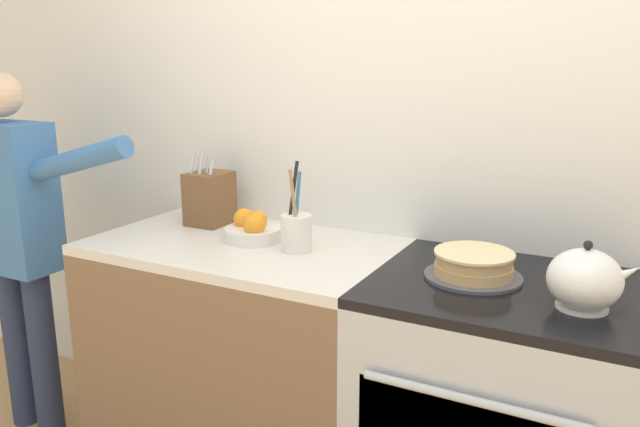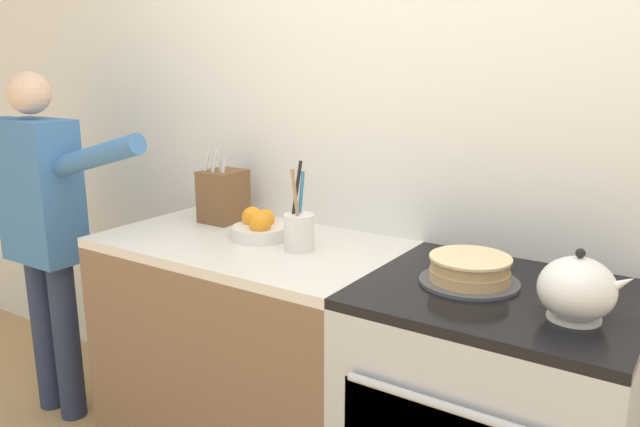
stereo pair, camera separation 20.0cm
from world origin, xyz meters
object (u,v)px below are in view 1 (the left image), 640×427
(stove_range, at_px, (494,426))
(fruit_bowl, at_px, (252,229))
(tea_kettle, at_px, (585,280))
(utensil_crock, at_px, (296,231))
(person_baker, at_px, (17,228))
(knife_block, at_px, (210,198))
(layer_cake, at_px, (474,266))

(stove_range, height_order, fruit_bowl, fruit_bowl)
(stove_range, xyz_separation_m, tea_kettle, (0.22, -0.09, 0.54))
(utensil_crock, height_order, person_baker, person_baker)
(person_baker, bearing_deg, knife_block, 25.78)
(tea_kettle, xyz_separation_m, person_baker, (-2.11, -0.08, -0.11))
(utensil_crock, relative_size, fruit_bowl, 1.50)
(layer_cake, bearing_deg, person_baker, -174.21)
(tea_kettle, bearing_deg, stove_range, 157.47)
(tea_kettle, bearing_deg, knife_block, 169.86)
(layer_cake, distance_m, person_baker, 1.81)
(stove_range, xyz_separation_m, fruit_bowl, (-0.90, 0.04, 0.50))
(stove_range, xyz_separation_m, utensil_crock, (-0.70, 0.01, 0.53))
(stove_range, relative_size, fruit_bowl, 4.58)
(layer_cake, height_order, utensil_crock, utensil_crock)
(stove_range, relative_size, knife_block, 3.13)
(utensil_crock, bearing_deg, knife_block, 162.23)
(layer_cake, distance_m, utensil_crock, 0.60)
(utensil_crock, bearing_deg, stove_range, -0.44)
(layer_cake, bearing_deg, tea_kettle, -17.89)
(tea_kettle, height_order, utensil_crock, utensil_crock)
(tea_kettle, distance_m, knife_block, 1.42)
(layer_cake, height_order, person_baker, person_baker)
(tea_kettle, height_order, fruit_bowl, tea_kettle)
(person_baker, bearing_deg, fruit_bowl, 13.21)
(stove_range, relative_size, tea_kettle, 4.02)
(person_baker, bearing_deg, stove_range, 6.23)
(utensil_crock, xyz_separation_m, fruit_bowl, (-0.20, 0.04, -0.03))
(layer_cake, relative_size, utensil_crock, 0.95)
(stove_range, xyz_separation_m, person_baker, (-1.89, -0.17, 0.43))
(stove_range, distance_m, fruit_bowl, 1.03)
(layer_cake, bearing_deg, fruit_bowl, 177.73)
(layer_cake, distance_m, knife_block, 1.09)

